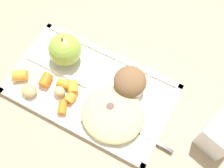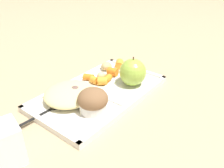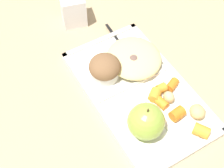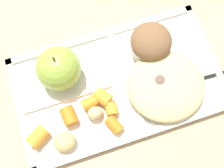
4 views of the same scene
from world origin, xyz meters
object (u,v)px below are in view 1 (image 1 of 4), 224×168
at_px(milk_carton, 218,136).
at_px(green_apple, 65,50).
at_px(plastic_fork, 140,133).
at_px(lunch_tray, 91,90).
at_px(bran_muffin, 130,83).

bearing_deg(milk_carton, green_apple, -168.55).
xyz_separation_m(plastic_fork, milk_carton, (0.15, 0.06, 0.03)).
distance_m(lunch_tray, plastic_fork, 0.16).
bearing_deg(lunch_tray, milk_carton, 3.87).
xyz_separation_m(bran_muffin, milk_carton, (0.23, -0.03, 0.00)).
height_order(bran_muffin, milk_carton, milk_carton).
xyz_separation_m(green_apple, milk_carton, (0.40, -0.03, -0.01)).
height_order(green_apple, bran_muffin, green_apple).
bearing_deg(plastic_fork, bran_muffin, 129.08).
bearing_deg(plastic_fork, milk_carton, 22.46).
distance_m(green_apple, plastic_fork, 0.27).
distance_m(green_apple, milk_carton, 0.40).
xyz_separation_m(lunch_tray, bran_muffin, (0.08, 0.05, 0.03)).
xyz_separation_m(lunch_tray, plastic_fork, (0.15, -0.04, 0.01)).
relative_size(green_apple, bran_muffin, 1.16).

